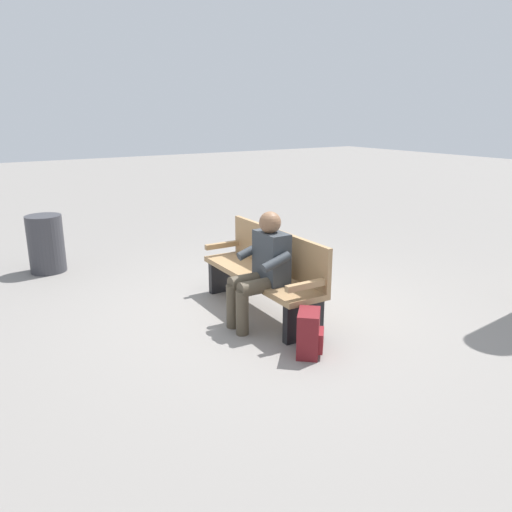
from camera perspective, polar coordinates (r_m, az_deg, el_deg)
The scene contains 5 objects.
ground_plane at distance 5.54m, azimuth 0.47°, elevation -6.37°, with size 40.00×40.00×0.00m, color gray.
bench_near at distance 5.42m, azimuth 1.12°, elevation -1.74°, with size 1.82×0.54×0.90m.
person_seated at distance 5.01m, azimuth 0.70°, elevation -1.21°, with size 0.58×0.58×1.18m.
backpack at distance 4.57m, azimuth 6.08°, elevation -8.78°, with size 0.35×0.35×0.42m.
trash_bin at distance 7.38m, azimuth -22.81°, elevation 1.29°, with size 0.47×0.47×0.78m, color #38383D.
Camera 1 is at (-4.27, 2.82, 2.12)m, focal length 35.10 mm.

